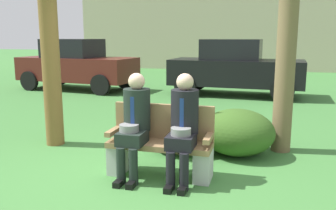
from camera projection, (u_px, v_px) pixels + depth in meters
name	position (u px, v px, depth m)	size (l,w,h in m)	color
ground_plane	(136.00, 176.00, 4.62)	(80.00, 80.00, 0.00)	#407B39
park_bench	(161.00, 145.00, 4.60)	(1.32, 0.44, 0.90)	#99754C
seated_man_left	(134.00, 120.00, 4.49)	(0.34, 0.72, 1.31)	#1E2823
seated_man_right	(183.00, 123.00, 4.34)	(0.34, 0.72, 1.32)	black
shrub_near_bench	(180.00, 131.00, 5.58)	(1.01, 0.93, 0.63)	#355A34
shrub_mid_lawn	(237.00, 132.00, 5.40)	(1.11, 1.02, 0.69)	#35591E
parked_car_near	(76.00, 65.00, 12.00)	(4.06, 2.08, 1.68)	#591E19
parked_car_far	(235.00, 68.00, 10.80)	(3.98, 1.89, 1.68)	black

